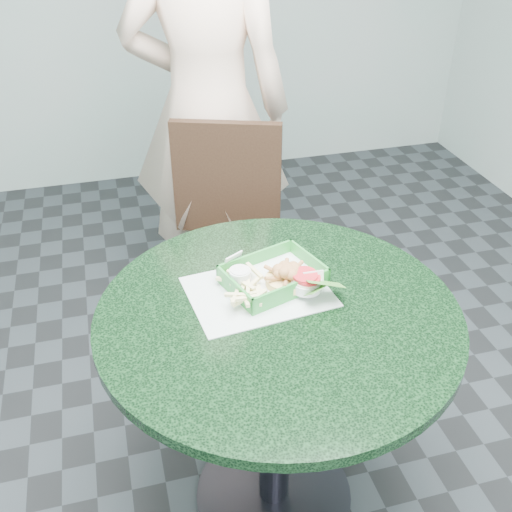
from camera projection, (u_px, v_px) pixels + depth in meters
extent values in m
cube|color=#303335|center=(273.00, 495.00, 1.95)|extent=(4.00, 5.00, 0.02)
cylinder|color=#26262D|center=(274.00, 493.00, 1.94)|extent=(0.50, 0.50, 0.02)
cylinder|color=#26262D|center=(276.00, 415.00, 1.74)|extent=(0.09, 0.09, 0.70)
cylinder|color=#23452D|center=(278.00, 320.00, 1.54)|extent=(0.94, 0.94, 0.03)
cube|color=#392318|center=(240.00, 259.00, 2.30)|extent=(0.42, 0.42, 0.04)
cube|color=#392318|center=(227.00, 179.00, 2.31)|extent=(0.42, 0.04, 0.46)
cube|color=#392318|center=(205.00, 343.00, 2.24)|extent=(0.04, 0.04, 0.43)
cube|color=#392318|center=(296.00, 327.00, 2.32)|extent=(0.04, 0.04, 0.43)
cube|color=#392318|center=(189.00, 288.00, 2.53)|extent=(0.04, 0.04, 0.43)
cube|color=#392318|center=(270.00, 275.00, 2.61)|extent=(0.04, 0.04, 0.43)
imported|color=beige|center=(205.00, 62.00, 2.26)|extent=(0.92, 0.75, 2.19)
cube|color=silver|center=(258.00, 298.00, 1.60)|extent=(0.39, 0.31, 0.00)
cube|color=#268A32|center=(273.00, 288.00, 1.63)|extent=(0.25, 0.18, 0.01)
cube|color=white|center=(273.00, 286.00, 1.62)|extent=(0.24, 0.17, 0.00)
cube|color=#268A32|center=(264.00, 263.00, 1.68)|extent=(0.25, 0.01, 0.04)
cube|color=#268A32|center=(283.00, 299.00, 1.54)|extent=(0.25, 0.01, 0.04)
cube|color=#268A32|center=(315.00, 273.00, 1.64)|extent=(0.01, 0.18, 0.04)
cube|color=#268A32|center=(229.00, 287.00, 1.59)|extent=(0.01, 0.18, 0.04)
cylinder|color=#D6B86C|center=(283.00, 289.00, 1.59)|extent=(0.11, 0.11, 0.02)
cylinder|color=silver|center=(239.00, 275.00, 1.60)|extent=(0.06, 0.06, 0.03)
cylinder|color=silver|center=(239.00, 270.00, 1.59)|extent=(0.05, 0.05, 0.00)
cylinder|color=silver|center=(300.00, 296.00, 1.56)|extent=(0.08, 0.08, 0.03)
torus|color=beige|center=(300.00, 291.00, 1.55)|extent=(0.07, 0.07, 0.01)
cylinder|color=red|center=(300.00, 288.00, 1.54)|extent=(0.07, 0.07, 0.01)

